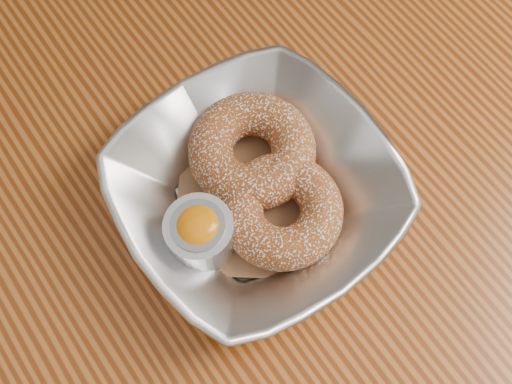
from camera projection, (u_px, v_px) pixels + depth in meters
ground_plane at (267, 301)px, 1.28m from camera, size 4.00×4.00×0.00m
table at (278, 179)px, 0.68m from camera, size 1.20×0.80×0.75m
serving_bowl at (256, 192)px, 0.53m from camera, size 0.24×0.24×0.06m
parchment at (256, 201)px, 0.55m from camera, size 0.20×0.20×0.00m
donut_back at (252, 150)px, 0.55m from camera, size 0.15×0.15×0.04m
donut_front at (282, 211)px, 0.53m from camera, size 0.13×0.13×0.04m
ramekin at (200, 234)px, 0.51m from camera, size 0.06×0.06×0.06m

